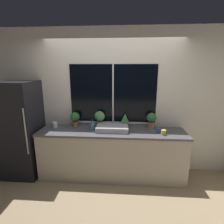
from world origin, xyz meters
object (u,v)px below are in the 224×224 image
(soap_bottle, at_px, (92,125))
(potted_plant_center_right, at_px, (125,120))
(sink, at_px, (112,128))
(refrigerator, at_px, (21,129))
(mug_white, at_px, (55,125))
(potted_plant_center_left, at_px, (100,118))
(mug_yellow, at_px, (163,132))
(mug_blue, at_px, (159,130))
(potted_plant_far_right, at_px, (151,119))
(potted_plant_far_left, at_px, (75,118))

(soap_bottle, bearing_deg, potted_plant_center_right, 17.74)
(sink, height_order, soap_bottle, sink)
(refrigerator, distance_m, mug_white, 0.62)
(potted_plant_center_left, relative_size, mug_white, 2.95)
(soap_bottle, height_order, mug_white, soap_bottle)
(mug_yellow, distance_m, mug_blue, 0.12)
(potted_plant_far_right, height_order, mug_yellow, potted_plant_far_right)
(refrigerator, height_order, mug_blue, refrigerator)
(refrigerator, xyz_separation_m, potted_plant_far_left, (0.98, 0.19, 0.18))
(potted_plant_center_left, bearing_deg, refrigerator, -172.66)
(refrigerator, bearing_deg, soap_bottle, 0.03)
(refrigerator, distance_m, potted_plant_center_left, 1.48)
(mug_yellow, bearing_deg, soap_bottle, 173.18)
(refrigerator, height_order, mug_yellow, refrigerator)
(potted_plant_far_left, bearing_deg, sink, -13.24)
(potted_plant_far_right, distance_m, mug_yellow, 0.39)
(soap_bottle, bearing_deg, potted_plant_center_left, 60.66)
(potted_plant_far_right, height_order, soap_bottle, potted_plant_far_right)
(refrigerator, relative_size, mug_white, 16.94)
(potted_plant_far_left, bearing_deg, refrigerator, -169.19)
(sink, distance_m, soap_bottle, 0.36)
(sink, relative_size, potted_plant_center_right, 2.05)
(potted_plant_far_left, relative_size, potted_plant_center_left, 0.90)
(potted_plant_center_right, relative_size, mug_blue, 3.22)
(potted_plant_center_right, relative_size, mug_yellow, 3.26)
(mug_white, bearing_deg, refrigerator, -171.57)
(potted_plant_center_left, bearing_deg, potted_plant_far_right, 0.00)
(refrigerator, xyz_separation_m, mug_blue, (2.52, -0.04, 0.05))
(mug_yellow, xyz_separation_m, mug_white, (-1.96, 0.24, 0.01))
(mug_yellow, height_order, mug_blue, mug_yellow)
(potted_plant_far_left, relative_size, mug_white, 2.67)
(potted_plant_far_left, distance_m, mug_white, 0.39)
(potted_plant_far_right, bearing_deg, potted_plant_center_right, 180.00)
(potted_plant_far_left, xyz_separation_m, potted_plant_center_right, (0.95, 0.00, -0.02))
(refrigerator, relative_size, sink, 3.13)
(refrigerator, xyz_separation_m, sink, (1.71, 0.02, 0.06))
(potted_plant_far_right, relative_size, mug_blue, 3.42)
(sink, bearing_deg, potted_plant_center_right, 37.47)
(potted_plant_far_right, bearing_deg, mug_blue, -66.76)
(sink, bearing_deg, potted_plant_center_left, 146.06)
(potted_plant_far_left, bearing_deg, potted_plant_center_left, 0.00)
(mug_yellow, bearing_deg, potted_plant_far_left, 168.22)
(mug_white, bearing_deg, potted_plant_center_right, 4.17)
(mug_white, bearing_deg, mug_yellow, -6.89)
(mug_yellow, bearing_deg, potted_plant_center_right, 152.73)
(refrigerator, xyz_separation_m, mug_white, (0.61, 0.09, 0.07))
(sink, distance_m, potted_plant_center_right, 0.30)
(sink, relative_size, potted_plant_far_left, 2.02)
(mug_yellow, bearing_deg, potted_plant_center_left, 163.49)
(sink, distance_m, potted_plant_far_left, 0.76)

